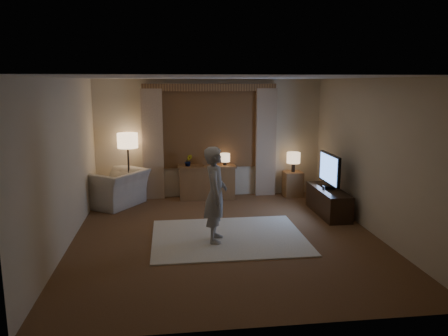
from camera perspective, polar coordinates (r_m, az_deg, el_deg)
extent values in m
cube|color=brown|center=(7.35, 0.23, -9.07)|extent=(5.00, 5.50, 0.02)
cube|color=silver|center=(6.90, 0.25, 11.81)|extent=(5.00, 5.50, 0.02)
cube|color=beige|center=(9.72, -1.89, 3.86)|extent=(5.00, 0.02, 2.60)
cube|color=beige|center=(4.35, 5.01, -5.30)|extent=(5.00, 0.02, 2.60)
cube|color=beige|center=(7.13, -20.18, 0.52)|extent=(0.02, 5.50, 2.60)
cube|color=beige|center=(7.74, 19.00, 1.39)|extent=(0.02, 5.50, 2.60)
cube|color=black|center=(9.66, -1.88, 5.31)|extent=(2.00, 0.01, 1.70)
cube|color=brown|center=(9.65, -1.88, 5.31)|extent=(2.08, 0.04, 1.78)
cube|color=tan|center=(9.59, -9.29, 3.02)|extent=(0.45, 0.12, 2.40)
cube|color=tan|center=(9.82, 5.47, 3.31)|extent=(0.45, 0.12, 2.40)
cube|color=brown|center=(9.55, -1.88, 10.47)|extent=(2.90, 0.14, 0.16)
cube|color=beige|center=(7.32, 0.58, -8.99)|extent=(2.50, 2.00, 0.02)
cube|color=brown|center=(9.62, -2.24, -1.96)|extent=(1.20, 0.40, 0.70)
cube|color=brown|center=(9.53, -2.26, 0.67)|extent=(0.16, 0.02, 0.20)
imported|color=#999999|center=(9.50, -4.67, 0.91)|extent=(0.16, 0.13, 0.30)
cylinder|color=black|center=(9.58, 0.12, 0.49)|extent=(0.08, 0.08, 0.12)
cylinder|color=#E5BA89|center=(9.55, 0.12, 1.38)|extent=(0.22, 0.22, 0.18)
cylinder|color=black|center=(9.71, -12.17, -4.13)|extent=(0.31, 0.31, 0.03)
cylinder|color=black|center=(9.58, -12.31, -0.83)|extent=(0.04, 0.04, 1.17)
cylinder|color=#E5BA89|center=(9.46, -12.49, 3.53)|extent=(0.43, 0.43, 0.31)
imported|color=#BFB29D|center=(9.33, -13.94, -2.57)|extent=(1.47, 1.51, 0.74)
cube|color=brown|center=(9.94, 8.96, -2.08)|extent=(0.40, 0.40, 0.56)
cylinder|color=black|center=(9.86, 9.03, 0.07)|extent=(0.08, 0.08, 0.20)
cylinder|color=#E5BA89|center=(9.82, 9.07, 1.33)|extent=(0.30, 0.30, 0.24)
cube|color=black|center=(8.75, 13.46, -4.28)|extent=(0.45, 1.40, 0.50)
cube|color=black|center=(8.68, 13.54, -2.48)|extent=(0.23, 0.11, 0.06)
cube|color=black|center=(8.60, 13.65, -0.11)|extent=(0.05, 0.96, 0.58)
cube|color=#507FDB|center=(8.59, 13.45, -0.11)|extent=(0.00, 0.89, 0.53)
imported|color=gray|center=(6.92, -1.11, -3.47)|extent=(0.45, 0.61, 1.53)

